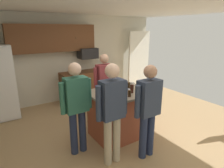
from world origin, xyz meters
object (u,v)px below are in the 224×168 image
object	(u,v)px
person_guest_left	(148,106)
glass_pilsner	(129,86)
person_guest_right	(112,109)
kitchen_island	(120,113)
mug_ceramic_white	(132,84)
microwave_over_range	(88,53)
person_elder_center	(105,83)
glass_short_whisky	(130,93)
tumbler_amber	(107,93)
mug_blue_stoneware	(104,92)
glass_stout_tall	(132,89)
person_host_foreground	(77,103)
serving_tray	(118,90)

from	to	relation	value
person_guest_left	glass_pilsner	world-z (taller)	person_guest_left
person_guest_right	kitchen_island	bearing A→B (deg)	0.00
mug_ceramic_white	glass_pilsner	world-z (taller)	glass_pilsner
microwave_over_range	person_elder_center	xyz separation A→B (m)	(-0.35, -1.59, -0.52)
kitchen_island	person_guest_right	bearing A→B (deg)	-133.42
mug_ceramic_white	glass_short_whisky	distance (m)	0.63
tumbler_amber	mug_blue_stoneware	size ratio (longest dim) A/B	1.31
microwave_over_range	glass_stout_tall	world-z (taller)	microwave_over_range
person_guest_right	person_guest_left	distance (m)	0.62
mug_ceramic_white	glass_stout_tall	size ratio (longest dim) A/B	0.77
glass_short_whisky	glass_pilsner	distance (m)	0.46
person_elder_center	mug_ceramic_white	xyz separation A→B (m)	(0.29, -0.69, 0.08)
mug_blue_stoneware	kitchen_island	bearing A→B (deg)	-5.40
tumbler_amber	glass_stout_tall	xyz separation A→B (m)	(0.56, -0.03, -0.00)
kitchen_island	glass_pilsner	bearing A→B (deg)	9.97
person_guest_right	glass_short_whisky	bearing A→B (deg)	-18.34
person_guest_right	glass_pilsner	xyz separation A→B (m)	(0.86, 0.69, 0.05)
kitchen_island	person_host_foreground	world-z (taller)	person_host_foreground
glass_short_whisky	glass_pilsner	bearing A→B (deg)	54.26
person_guest_right	person_elder_center	bearing A→B (deg)	16.77
person_elder_center	serving_tray	size ratio (longest dim) A/B	3.68
mug_ceramic_white	person_elder_center	bearing A→B (deg)	112.59
mug_blue_stoneware	glass_pilsner	world-z (taller)	glass_pilsner
mug_ceramic_white	glass_short_whisky	xyz separation A→B (m)	(-0.43, -0.47, 0.01)
person_guest_right	tumbler_amber	xyz separation A→B (m)	(0.20, 0.50, 0.07)
microwave_over_range	glass_pilsner	xyz separation A→B (m)	(-0.23, -2.37, -0.42)
mug_ceramic_white	glass_short_whisky	world-z (taller)	glass_short_whisky
kitchen_island	microwave_over_range	bearing A→B (deg)	78.80
microwave_over_range	mug_ceramic_white	distance (m)	2.32
person_guest_left	serving_tray	distance (m)	0.86
person_guest_left	tumbler_amber	world-z (taller)	person_guest_left
person_elder_center	tumbler_amber	bearing A→B (deg)	-20.05
tumbler_amber	person_host_foreground	bearing A→B (deg)	172.81
person_elder_center	person_guest_right	bearing A→B (deg)	-17.95
mug_blue_stoneware	person_host_foreground	bearing A→B (deg)	-169.80
person_host_foreground	glass_pilsner	world-z (taller)	person_host_foreground
glass_stout_tall	person_host_foreground	bearing A→B (deg)	174.75
tumbler_amber	glass_short_whisky	xyz separation A→B (m)	(0.39, -0.18, -0.02)
microwave_over_range	mug_blue_stoneware	xyz separation A→B (m)	(-0.83, -2.38, -0.44)
microwave_over_range	glass_short_whisky	xyz separation A→B (m)	(-0.50, -2.74, -0.43)
kitchen_island	person_guest_left	xyz separation A→B (m)	(-0.02, -0.83, 0.46)
microwave_over_range	person_guest_left	bearing A→B (deg)	-98.66
person_guest_right	serving_tray	bearing A→B (deg)	2.33
kitchen_island	mug_ceramic_white	xyz separation A→B (m)	(0.41, 0.14, 0.53)
person_guest_right	glass_short_whisky	distance (m)	0.67
mug_blue_stoneware	glass_stout_tall	world-z (taller)	glass_stout_tall
tumbler_amber	mug_blue_stoneware	bearing A→B (deg)	73.31
serving_tray	person_host_foreground	bearing A→B (deg)	-173.54
kitchen_island	serving_tray	size ratio (longest dim) A/B	2.84
glass_stout_tall	person_guest_left	bearing A→B (deg)	-104.77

